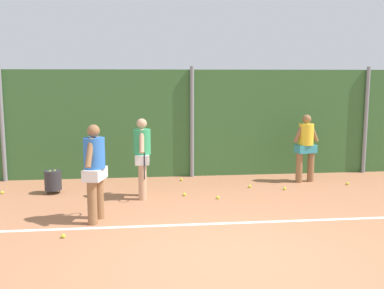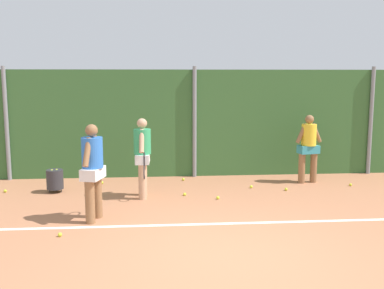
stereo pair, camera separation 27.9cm
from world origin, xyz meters
name	(u,v)px [view 1 (the left image)]	position (x,y,z in m)	size (l,w,h in m)	color
ground_plane	(215,221)	(0.00, 1.57, 0.00)	(24.18, 24.18, 0.00)	#B2704C
hedge_fence_backdrop	(191,123)	(0.00, 5.34, 1.33)	(15.72, 0.25, 2.67)	#386633
fence_post_left	(2,124)	(-4.53, 5.17, 1.37)	(0.10, 0.10, 2.75)	gray
fence_post_center	(192,122)	(0.00, 5.17, 1.37)	(0.10, 0.10, 2.75)	gray
fence_post_right	(366,120)	(4.53, 5.17, 1.37)	(0.10, 0.10, 2.75)	gray
court_baseline_paint	(216,224)	(0.00, 1.43, 0.00)	(11.49, 0.10, 0.01)	white
player_foreground_near	(95,168)	(-2.06, 1.82, 0.95)	(0.41, 0.78, 1.70)	#8C603D
player_midcourt	(142,154)	(-1.24, 3.29, 0.93)	(0.35, 0.78, 1.66)	tan
player_backcourt_far	(306,144)	(2.62, 4.30, 0.91)	(0.67, 0.36, 1.61)	#8C603D
ball_hopper	(53,180)	(-3.16, 3.85, 0.29)	(0.36, 0.36, 0.51)	#2D2D33
tennis_ball_0	(63,236)	(-2.50, 1.01, 0.03)	(0.07, 0.07, 0.07)	#CCDB33
tennis_ball_1	(285,189)	(1.90, 3.57, 0.03)	(0.07, 0.07, 0.07)	#CCDB33
tennis_ball_2	(218,197)	(0.29, 2.99, 0.03)	(0.07, 0.07, 0.07)	#CCDB33
tennis_ball_3	(184,194)	(-0.37, 3.33, 0.03)	(0.07, 0.07, 0.07)	#CCDB33
tennis_ball_4	(347,184)	(3.50, 3.87, 0.03)	(0.07, 0.07, 0.07)	#CCDB33
tennis_ball_5	(100,183)	(-2.24, 4.54, 0.03)	(0.07, 0.07, 0.07)	#CCDB33
tennis_ball_6	(181,179)	(-0.31, 4.73, 0.03)	(0.07, 0.07, 0.07)	#CCDB33
tennis_ball_8	(2,192)	(-4.25, 3.92, 0.03)	(0.07, 0.07, 0.07)	#CCDB33
tennis_ball_9	(250,186)	(1.18, 3.87, 0.03)	(0.07, 0.07, 0.07)	#CCDB33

